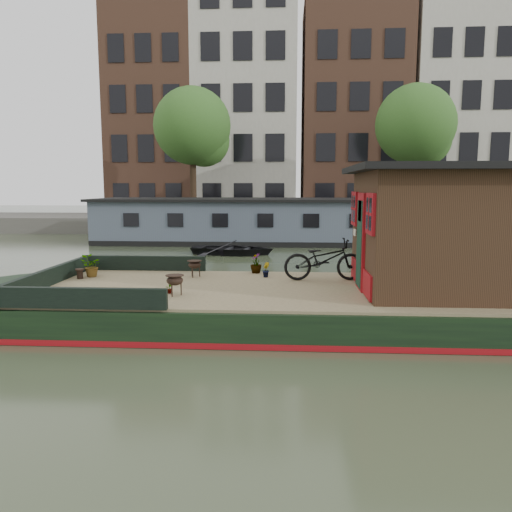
# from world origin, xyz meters

# --- Properties ---
(ground) EXTENTS (120.00, 120.00, 0.00)m
(ground) POSITION_xyz_m (0.00, 0.00, 0.00)
(ground) COLOR #313E27
(ground) RESTS_ON ground
(houseboat_hull) EXTENTS (14.01, 4.02, 0.60)m
(houseboat_hull) POSITION_xyz_m (-1.33, 0.00, 0.27)
(houseboat_hull) COLOR black
(houseboat_hull) RESTS_ON ground
(houseboat_deck) EXTENTS (11.80, 3.80, 0.05)m
(houseboat_deck) POSITION_xyz_m (0.00, 0.00, 0.62)
(houseboat_deck) COLOR #96855D
(houseboat_deck) RESTS_ON houseboat_hull
(bow_bulwark) EXTENTS (3.00, 4.00, 0.35)m
(bow_bulwark) POSITION_xyz_m (-5.07, 0.00, 0.82)
(bow_bulwark) COLOR black
(bow_bulwark) RESTS_ON houseboat_deck
(cabin) EXTENTS (4.00, 3.50, 2.42)m
(cabin) POSITION_xyz_m (2.19, 0.00, 1.88)
(cabin) COLOR black
(cabin) RESTS_ON houseboat_deck
(bicycle) EXTENTS (1.78, 0.76, 0.91)m
(bicycle) POSITION_xyz_m (-0.23, 0.89, 1.11)
(bicycle) COLOR black
(bicycle) RESTS_ON houseboat_deck
(potted_plant_b) EXTENTS (0.18, 0.21, 0.33)m
(potted_plant_b) POSITION_xyz_m (-1.51, 1.18, 0.82)
(potted_plant_b) COLOR brown
(potted_plant_b) RESTS_ON houseboat_deck
(potted_plant_c) EXTENTS (0.55, 0.52, 0.49)m
(potted_plant_c) POSITION_xyz_m (-5.45, 0.96, 0.90)
(potted_plant_c) COLOR brown
(potted_plant_c) RESTS_ON houseboat_deck
(potted_plant_d) EXTENTS (0.32, 0.32, 0.47)m
(potted_plant_d) POSITION_xyz_m (-1.76, 1.70, 0.89)
(potted_plant_d) COLOR brown
(potted_plant_d) RESTS_ON houseboat_deck
(potted_plant_e) EXTENTS (0.14, 0.18, 0.31)m
(potted_plant_e) POSITION_xyz_m (-3.26, -0.68, 0.80)
(potted_plant_e) COLOR #943A2B
(potted_plant_e) RESTS_ON houseboat_deck
(brazier_front) EXTENTS (0.48, 0.48, 0.39)m
(brazier_front) POSITION_xyz_m (-3.11, -0.84, 0.85)
(brazier_front) COLOR black
(brazier_front) RESTS_ON houseboat_deck
(brazier_rear) EXTENTS (0.41, 0.41, 0.37)m
(brazier_rear) POSITION_xyz_m (-3.11, 1.12, 0.84)
(brazier_rear) COLOR black
(brazier_rear) RESTS_ON houseboat_deck
(bollard_port) EXTENTS (0.19, 0.19, 0.22)m
(bollard_port) POSITION_xyz_m (-5.60, 0.72, 0.76)
(bollard_port) COLOR black
(bollard_port) RESTS_ON houseboat_deck
(bollard_stbd) EXTENTS (0.17, 0.17, 0.19)m
(bollard_stbd) POSITION_xyz_m (-4.32, -1.36, 0.75)
(bollard_stbd) COLOR black
(bollard_stbd) RESTS_ON houseboat_deck
(dinghy) EXTENTS (3.56, 2.77, 0.68)m
(dinghy) POSITION_xyz_m (-3.19, 9.70, 0.34)
(dinghy) COLOR black
(dinghy) RESTS_ON ground
(far_houseboat) EXTENTS (20.40, 4.40, 2.11)m
(far_houseboat) POSITION_xyz_m (0.00, 14.00, 0.97)
(far_houseboat) COLOR #444F5A
(far_houseboat) RESTS_ON ground
(quay) EXTENTS (60.00, 6.00, 0.90)m
(quay) POSITION_xyz_m (0.00, 20.50, 0.45)
(quay) COLOR #47443F
(quay) RESTS_ON ground
(townhouse_row) EXTENTS (27.25, 8.00, 16.50)m
(townhouse_row) POSITION_xyz_m (0.15, 27.50, 7.90)
(townhouse_row) COLOR brown
(townhouse_row) RESTS_ON ground
(tree_left) EXTENTS (4.40, 4.40, 7.40)m
(tree_left) POSITION_xyz_m (-6.36, 19.07, 5.89)
(tree_left) COLOR #332316
(tree_left) RESTS_ON quay
(tree_right) EXTENTS (4.40, 4.40, 7.40)m
(tree_right) POSITION_xyz_m (6.14, 19.07, 5.89)
(tree_right) COLOR #332316
(tree_right) RESTS_ON quay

